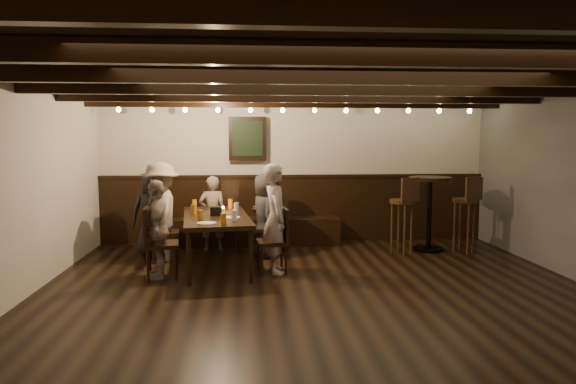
{
  "coord_description": "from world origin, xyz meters",
  "views": [
    {
      "loc": [
        -0.79,
        -5.17,
        1.76
      ],
      "look_at": [
        -0.29,
        1.3,
        1.08
      ],
      "focal_mm": 32.0,
      "sensor_mm": 36.0,
      "label": 1
    }
  ],
  "objects": [
    {
      "name": "room",
      "position": [
        -0.29,
        2.21,
        1.07
      ],
      "size": [
        7.0,
        7.0,
        7.0
      ],
      "color": "black",
      "rests_on": "ground"
    },
    {
      "name": "dining_table",
      "position": [
        -1.24,
        1.8,
        0.65
      ],
      "size": [
        1.07,
        1.99,
        0.71
      ],
      "rotation": [
        0.0,
        0.0,
        0.11
      ],
      "color": "black",
      "rests_on": "floor"
    },
    {
      "name": "chair_left_near",
      "position": [
        -2.0,
        2.17,
        0.26
      ],
      "size": [
        0.44,
        0.44,
        0.86
      ],
      "rotation": [
        0.0,
        0.0,
        -1.46
      ],
      "color": "black",
      "rests_on": "floor"
    },
    {
      "name": "chair_left_far",
      "position": [
        -1.9,
        1.27,
        0.27
      ],
      "size": [
        0.45,
        0.45,
        0.9
      ],
      "rotation": [
        0.0,
        0.0,
        -1.46
      ],
      "color": "black",
      "rests_on": "floor"
    },
    {
      "name": "chair_right_near",
      "position": [
        -0.58,
        2.33,
        0.27
      ],
      "size": [
        0.45,
        0.45,
        0.89
      ],
      "rotation": [
        0.0,
        0.0,
        1.69
      ],
      "color": "black",
      "rests_on": "floor"
    },
    {
      "name": "chair_right_far",
      "position": [
        -0.47,
        1.43,
        0.26
      ],
      "size": [
        0.43,
        0.43,
        0.85
      ],
      "rotation": [
        0.0,
        0.0,
        1.69
      ],
      "color": "black",
      "rests_on": "floor"
    },
    {
      "name": "person_bench_left",
      "position": [
        -2.24,
        2.59,
        0.64
      ],
      "size": [
        0.66,
        0.47,
        1.27
      ],
      "primitive_type": "imported",
      "rotation": [
        0.0,
        0.0,
        3.26
      ],
      "color": "#232325",
      "rests_on": "floor"
    },
    {
      "name": "person_bench_centre",
      "position": [
        -1.36,
        2.84,
        0.59
      ],
      "size": [
        0.46,
        0.33,
        1.18
      ],
      "primitive_type": "imported",
      "rotation": [
        0.0,
        0.0,
        3.26
      ],
      "color": "gray",
      "rests_on": "floor"
    },
    {
      "name": "person_bench_right",
      "position": [
        -0.45,
        2.8,
        0.61
      ],
      "size": [
        0.64,
        0.53,
        1.22
      ],
      "primitive_type": "imported",
      "rotation": [
        0.0,
        0.0,
        3.26
      ],
      "color": "#4F281B",
      "rests_on": "floor"
    },
    {
      "name": "person_left_near",
      "position": [
        -2.03,
        2.16,
        0.71
      ],
      "size": [
        0.63,
        0.98,
        1.43
      ],
      "primitive_type": "imported",
      "rotation": [
        0.0,
        0.0,
        -1.46
      ],
      "color": "gray",
      "rests_on": "floor"
    },
    {
      "name": "person_left_far",
      "position": [
        -1.93,
        1.27,
        0.62
      ],
      "size": [
        0.38,
        0.76,
        1.24
      ],
      "primitive_type": "imported",
      "rotation": [
        0.0,
        0.0,
        -1.46
      ],
      "color": "gray",
      "rests_on": "floor"
    },
    {
      "name": "person_right_near",
      "position": [
        -0.54,
        2.33,
        0.62
      ],
      "size": [
        0.46,
        0.65,
        1.25
      ],
      "primitive_type": "imported",
      "rotation": [
        0.0,
        0.0,
        1.69
      ],
      "color": "#2A2A2C",
      "rests_on": "floor"
    },
    {
      "name": "person_right_far",
      "position": [
        -0.44,
        1.44,
        0.72
      ],
      "size": [
        0.4,
        0.56,
        1.43
      ],
      "primitive_type": "imported",
      "rotation": [
        0.0,
        0.0,
        1.69
      ],
      "color": "#A9968F",
      "rests_on": "floor"
    },
    {
      "name": "pint_a",
      "position": [
        -1.6,
        2.46,
        0.78
      ],
      "size": [
        0.07,
        0.07,
        0.14
      ],
      "primitive_type": "cylinder",
      "color": "#BF7219",
      "rests_on": "dining_table"
    },
    {
      "name": "pint_b",
      "position": [
        -1.06,
        2.47,
        0.78
      ],
      "size": [
        0.07,
        0.07,
        0.14
      ],
      "primitive_type": "cylinder",
      "color": "#BF7219",
      "rests_on": "dining_table"
    },
    {
      "name": "pint_c",
      "position": [
        -1.55,
        1.87,
        0.78
      ],
      "size": [
        0.07,
        0.07,
        0.14
      ],
      "primitive_type": "cylinder",
      "color": "#BF7219",
      "rests_on": "dining_table"
    },
    {
      "name": "pint_d",
      "position": [
        -0.96,
        2.03,
        0.78
      ],
      "size": [
        0.07,
        0.07,
        0.14
      ],
      "primitive_type": "cylinder",
      "color": "silver",
      "rests_on": "dining_table"
    },
    {
      "name": "pint_e",
      "position": [
        -1.41,
        1.33,
        0.78
      ],
      "size": [
        0.07,
        0.07,
        0.14
      ],
      "primitive_type": "cylinder",
      "color": "#BF7219",
      "rests_on": "dining_table"
    },
    {
      "name": "pint_f",
      "position": [
        -0.98,
        1.28,
        0.78
      ],
      "size": [
        0.07,
        0.07,
        0.14
      ],
      "primitive_type": "cylinder",
      "color": "silver",
      "rests_on": "dining_table"
    },
    {
      "name": "pint_g",
      "position": [
        -1.1,
        1.01,
        0.78
      ],
      "size": [
        0.07,
        0.07,
        0.14
      ],
      "primitive_type": "cylinder",
      "color": "#BF7219",
      "rests_on": "dining_table"
    },
    {
      "name": "plate_near",
      "position": [
        -1.31,
        1.09,
        0.72
      ],
      "size": [
        0.24,
        0.24,
        0.01
      ],
      "primitive_type": "cylinder",
      "color": "white",
      "rests_on": "dining_table"
    },
    {
      "name": "plate_far",
      "position": [
        -1.03,
        1.52,
        0.72
      ],
      "size": [
        0.24,
        0.24,
        0.01
      ],
      "primitive_type": "cylinder",
      "color": "white",
      "rests_on": "dining_table"
    },
    {
      "name": "condiment_caddy",
      "position": [
        -1.23,
        1.75,
        0.77
      ],
      "size": [
        0.15,
        0.1,
        0.12
      ],
      "primitive_type": "cube",
      "color": "black",
      "rests_on": "dining_table"
    },
    {
      "name": "candle",
      "position": [
        -1.15,
        2.11,
        0.74
      ],
      "size": [
        0.05,
        0.05,
        0.05
      ],
      "primitive_type": "cylinder",
      "color": "beige",
      "rests_on": "dining_table"
    },
    {
      "name": "high_top_table",
      "position": [
        2.03,
        2.57,
        0.76
      ],
      "size": [
        0.65,
        0.65,
        1.16
      ],
      "color": "black",
      "rests_on": "floor"
    },
    {
      "name": "bar_stool_left",
      "position": [
        1.53,
        2.36,
        0.44
      ],
      "size": [
        0.41,
        0.42,
        1.18
      ],
      "rotation": [
        0.0,
        0.0,
        0.4
      ],
      "color": "#352011",
      "rests_on": "floor"
    },
    {
      "name": "bar_stool_right",
      "position": [
        2.53,
        2.41,
        0.44
      ],
      "size": [
        0.41,
        0.42,
        1.18
      ],
      "rotation": [
        0.0,
        0.0,
        0.38
      ],
      "color": "#352011",
      "rests_on": "floor"
    }
  ]
}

